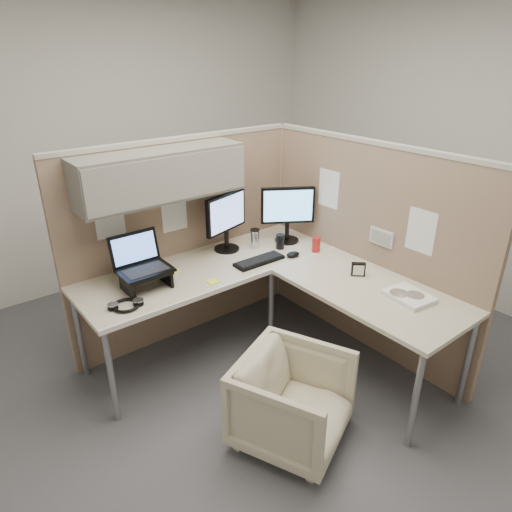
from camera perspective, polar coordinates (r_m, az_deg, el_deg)
ground at (r=3.51m, az=1.29°, el=-14.52°), size 4.50×4.50×0.00m
partition_back at (r=3.48m, az=-10.09°, el=5.48°), size 2.00×0.36×1.63m
partition_right at (r=3.61m, az=13.18°, el=1.17°), size 0.07×2.03×1.63m
desk at (r=3.28m, az=1.69°, el=-3.18°), size 2.00×1.98×0.73m
office_chair at (r=2.86m, az=4.63°, el=-17.20°), size 0.79×0.77×0.63m
monitor_left at (r=3.59m, az=-3.76°, el=4.83°), size 0.43×0.20×0.47m
monitor_right at (r=3.76m, az=3.98°, el=5.75°), size 0.39×0.26×0.47m
laptop_station at (r=3.15m, az=-13.93°, el=-1.48°), size 0.34×0.29×0.36m
keyboard at (r=3.46m, az=0.40°, el=-0.61°), size 0.40×0.14×0.02m
mouse at (r=3.56m, az=4.65°, el=0.20°), size 0.12×0.09×0.04m
travel_mug at (r=3.69m, az=-0.13°, el=2.23°), size 0.07×0.07×0.16m
soda_can_green at (r=3.65m, az=7.53°, el=1.42°), size 0.07×0.07×0.12m
soda_can_silver at (r=3.69m, az=3.04°, el=1.81°), size 0.07×0.07×0.12m
sticky_note_a at (r=3.19m, az=-5.42°, el=-3.20°), size 0.08×0.08×0.01m
sticky_note_c at (r=3.37m, az=-10.35°, el=-1.90°), size 0.10×0.10×0.01m
headphones at (r=2.99m, az=-15.96°, el=-5.92°), size 0.22×0.22×0.03m
paper_stack at (r=3.13m, az=18.56°, el=-4.79°), size 0.26×0.31×0.03m
desk_clock at (r=3.33m, az=12.66°, el=-1.63°), size 0.10×0.09×0.10m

